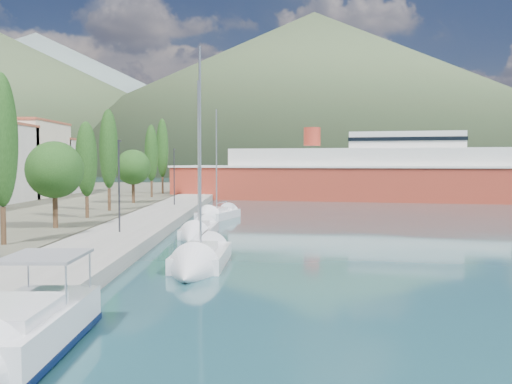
{
  "coord_description": "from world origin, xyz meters",
  "views": [
    {
      "loc": [
        0.25,
        -22.13,
        5.39
      ],
      "look_at": [
        0.0,
        14.0,
        3.5
      ],
      "focal_mm": 40.0,
      "sensor_mm": 36.0,
      "label": 1
    }
  ],
  "objects": [
    {
      "name": "sailboat_mid",
      "position": [
        -4.31,
        17.88,
        0.3
      ],
      "size": [
        2.52,
        8.55,
        12.2
      ],
      "color": "silver",
      "rests_on": "ground"
    },
    {
      "name": "ferry",
      "position": [
        15.54,
        59.68,
        3.35
      ],
      "size": [
        56.72,
        23.91,
        11.02
      ],
      "color": "#A63423",
      "rests_on": "ground"
    },
    {
      "name": "hills_near",
      "position": [
        98.04,
        372.5,
        49.18
      ],
      "size": [
        1010.0,
        520.0,
        115.0
      ],
      "color": "#3E4F31",
      "rests_on": "ground"
    },
    {
      "name": "ground",
      "position": [
        0.0,
        120.0,
        0.0
      ],
      "size": [
        1400.0,
        1400.0,
        0.0
      ],
      "primitive_type": "plane",
      "color": "#1D474E"
    },
    {
      "name": "hills_far",
      "position": [
        138.59,
        618.73,
        77.39
      ],
      "size": [
        1480.0,
        900.0,
        180.0
      ],
      "color": "slate",
      "rests_on": "ground"
    },
    {
      "name": "sailboat_far",
      "position": [
        -4.35,
        30.36,
        0.32
      ],
      "size": [
        4.8,
        8.09,
        11.34
      ],
      "color": "silver",
      "rests_on": "ground"
    },
    {
      "name": "sailboat_near",
      "position": [
        -2.91,
        5.62,
        0.33
      ],
      "size": [
        2.93,
        8.67,
        12.31
      ],
      "color": "silver",
      "rests_on": "ground"
    },
    {
      "name": "lamp_posts",
      "position": [
        -9.0,
        15.41,
        4.08
      ],
      "size": [
        0.15,
        47.77,
        6.06
      ],
      "color": "#2D2D33",
      "rests_on": "quay"
    },
    {
      "name": "quay",
      "position": [
        -9.0,
        26.0,
        0.4
      ],
      "size": [
        5.0,
        88.0,
        0.8
      ],
      "primitive_type": "cube",
      "color": "gray",
      "rests_on": "ground"
    },
    {
      "name": "tree_row",
      "position": [
        -14.36,
        31.25,
        5.83
      ],
      "size": [
        4.06,
        63.77,
        11.2
      ],
      "color": "#47301E",
      "rests_on": "land_strip"
    }
  ]
}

